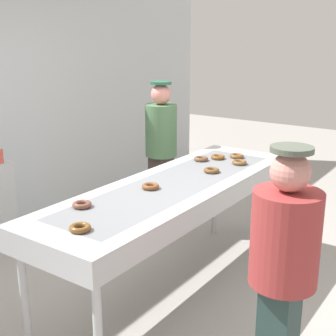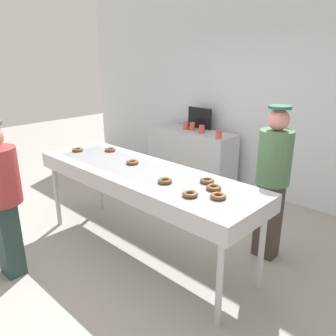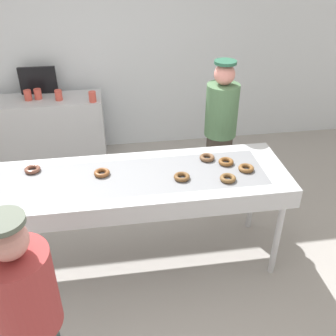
{
  "view_description": "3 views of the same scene",
  "coord_description": "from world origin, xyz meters",
  "px_view_note": "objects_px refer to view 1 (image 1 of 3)",
  "views": [
    {
      "loc": [
        -2.91,
        -1.99,
        2.1
      ],
      "look_at": [
        0.09,
        0.13,
        1.05
      ],
      "focal_mm": 49.46,
      "sensor_mm": 36.0,
      "label": 1
    },
    {
      "loc": [
        2.5,
        -2.21,
        2.12
      ],
      "look_at": [
        0.24,
        0.16,
        1.01
      ],
      "focal_mm": 36.04,
      "sensor_mm": 36.0,
      "label": 2
    },
    {
      "loc": [
        -0.08,
        -2.76,
        2.77
      ],
      "look_at": [
        0.34,
        0.02,
        1.02
      ],
      "focal_mm": 41.67,
      "sensor_mm": 36.0,
      "label": 3
    }
  ],
  "objects_px": {
    "chocolate_donut_5": "(239,162)",
    "chocolate_donut_2": "(151,186)",
    "chocolate_donut_4": "(218,157)",
    "chocolate_donut_7": "(80,228)",
    "fryer_conveyor": "(174,193)",
    "chocolate_donut_6": "(201,159)",
    "chocolate_donut_1": "(237,156)",
    "worker_baker": "(161,148)",
    "chocolate_donut_3": "(212,170)",
    "customer_waiting": "(283,263)",
    "chocolate_donut_0": "(82,204)"
  },
  "relations": [
    {
      "from": "chocolate_donut_6",
      "to": "worker_baker",
      "type": "relative_size",
      "value": 0.08
    },
    {
      "from": "fryer_conveyor",
      "to": "chocolate_donut_1",
      "type": "relative_size",
      "value": 20.13
    },
    {
      "from": "chocolate_donut_6",
      "to": "fryer_conveyor",
      "type": "bearing_deg",
      "value": -165.58
    },
    {
      "from": "fryer_conveyor",
      "to": "customer_waiting",
      "type": "bearing_deg",
      "value": -119.26
    },
    {
      "from": "fryer_conveyor",
      "to": "chocolate_donut_1",
      "type": "xyz_separation_m",
      "value": [
        1.01,
        -0.04,
        0.1
      ]
    },
    {
      "from": "chocolate_donut_0",
      "to": "chocolate_donut_4",
      "type": "height_order",
      "value": "same"
    },
    {
      "from": "chocolate_donut_3",
      "to": "chocolate_donut_4",
      "type": "height_order",
      "value": "same"
    },
    {
      "from": "fryer_conveyor",
      "to": "chocolate_donut_2",
      "type": "relative_size",
      "value": 20.13
    },
    {
      "from": "fryer_conveyor",
      "to": "customer_waiting",
      "type": "distance_m",
      "value": 1.36
    },
    {
      "from": "chocolate_donut_5",
      "to": "customer_waiting",
      "type": "height_order",
      "value": "customer_waiting"
    },
    {
      "from": "chocolate_donut_2",
      "to": "chocolate_donut_4",
      "type": "distance_m",
      "value": 1.09
    },
    {
      "from": "fryer_conveyor",
      "to": "chocolate_donut_1",
      "type": "height_order",
      "value": "chocolate_donut_1"
    },
    {
      "from": "chocolate_donut_5",
      "to": "chocolate_donut_2",
      "type": "bearing_deg",
      "value": 166.85
    },
    {
      "from": "chocolate_donut_4",
      "to": "customer_waiting",
      "type": "bearing_deg",
      "value": -140.28
    },
    {
      "from": "chocolate_donut_2",
      "to": "chocolate_donut_3",
      "type": "distance_m",
      "value": 0.68
    },
    {
      "from": "chocolate_donut_3",
      "to": "chocolate_donut_5",
      "type": "distance_m",
      "value": 0.38
    },
    {
      "from": "chocolate_donut_1",
      "to": "chocolate_donut_3",
      "type": "height_order",
      "value": "same"
    },
    {
      "from": "fryer_conveyor",
      "to": "chocolate_donut_6",
      "type": "relative_size",
      "value": 20.13
    },
    {
      "from": "chocolate_donut_0",
      "to": "worker_baker",
      "type": "xyz_separation_m",
      "value": [
        1.85,
        0.67,
        -0.05
      ]
    },
    {
      "from": "chocolate_donut_1",
      "to": "worker_baker",
      "type": "height_order",
      "value": "worker_baker"
    },
    {
      "from": "chocolate_donut_2",
      "to": "chocolate_donut_7",
      "type": "height_order",
      "value": "same"
    },
    {
      "from": "chocolate_donut_1",
      "to": "chocolate_donut_7",
      "type": "height_order",
      "value": "same"
    },
    {
      "from": "chocolate_donut_4",
      "to": "chocolate_donut_7",
      "type": "bearing_deg",
      "value": -175.54
    },
    {
      "from": "chocolate_donut_0",
      "to": "chocolate_donut_3",
      "type": "distance_m",
      "value": 1.28
    },
    {
      "from": "chocolate_donut_5",
      "to": "worker_baker",
      "type": "xyz_separation_m",
      "value": [
        0.22,
        1.05,
        -0.05
      ]
    },
    {
      "from": "chocolate_donut_6",
      "to": "chocolate_donut_1",
      "type": "bearing_deg",
      "value": -38.06
    },
    {
      "from": "fryer_conveyor",
      "to": "chocolate_donut_5",
      "type": "bearing_deg",
      "value": -11.98
    },
    {
      "from": "fryer_conveyor",
      "to": "chocolate_donut_7",
      "type": "xyz_separation_m",
      "value": [
        -1.11,
        -0.07,
        0.1
      ]
    },
    {
      "from": "chocolate_donut_4",
      "to": "chocolate_donut_6",
      "type": "bearing_deg",
      "value": 146.79
    },
    {
      "from": "customer_waiting",
      "to": "chocolate_donut_1",
      "type": "bearing_deg",
      "value": 32.09
    },
    {
      "from": "chocolate_donut_4",
      "to": "chocolate_donut_5",
      "type": "height_order",
      "value": "same"
    },
    {
      "from": "fryer_conveyor",
      "to": "chocolate_donut_1",
      "type": "distance_m",
      "value": 1.01
    },
    {
      "from": "customer_waiting",
      "to": "worker_baker",
      "type": "bearing_deg",
      "value": 48.35
    },
    {
      "from": "chocolate_donut_6",
      "to": "worker_baker",
      "type": "height_order",
      "value": "worker_baker"
    },
    {
      "from": "customer_waiting",
      "to": "chocolate_donut_2",
      "type": "bearing_deg",
      "value": 68.4
    },
    {
      "from": "chocolate_donut_0",
      "to": "worker_baker",
      "type": "height_order",
      "value": "worker_baker"
    },
    {
      "from": "chocolate_donut_4",
      "to": "chocolate_donut_5",
      "type": "relative_size",
      "value": 1.0
    },
    {
      "from": "fryer_conveyor",
      "to": "chocolate_donut_0",
      "type": "distance_m",
      "value": 0.85
    },
    {
      "from": "chocolate_donut_3",
      "to": "chocolate_donut_6",
      "type": "distance_m",
      "value": 0.4
    },
    {
      "from": "chocolate_donut_6",
      "to": "customer_waiting",
      "type": "bearing_deg",
      "value": -135.26
    },
    {
      "from": "chocolate_donut_0",
      "to": "chocolate_donut_1",
      "type": "distance_m",
      "value": 1.84
    },
    {
      "from": "chocolate_donut_2",
      "to": "fryer_conveyor",
      "type": "bearing_deg",
      "value": -17.29
    },
    {
      "from": "chocolate_donut_1",
      "to": "chocolate_donut_6",
      "type": "height_order",
      "value": "same"
    },
    {
      "from": "chocolate_donut_7",
      "to": "chocolate_donut_6",
      "type": "bearing_deg",
      "value": 7.85
    },
    {
      "from": "fryer_conveyor",
      "to": "worker_baker",
      "type": "relative_size",
      "value": 1.65
    },
    {
      "from": "chocolate_donut_4",
      "to": "worker_baker",
      "type": "height_order",
      "value": "worker_baker"
    },
    {
      "from": "chocolate_donut_3",
      "to": "fryer_conveyor",
      "type": "bearing_deg",
      "value": 167.92
    },
    {
      "from": "chocolate_donut_1",
      "to": "chocolate_donut_3",
      "type": "bearing_deg",
      "value": -175.0
    },
    {
      "from": "chocolate_donut_4",
      "to": "chocolate_donut_5",
      "type": "bearing_deg",
      "value": -102.61
    },
    {
      "from": "chocolate_donut_2",
      "to": "worker_baker",
      "type": "relative_size",
      "value": 0.08
    }
  ]
}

